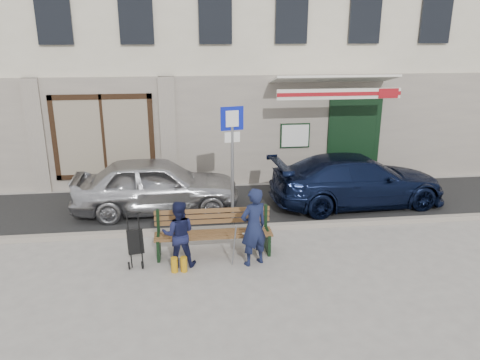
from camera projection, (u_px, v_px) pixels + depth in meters
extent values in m
plane|color=#9E9991|center=(236.00, 262.00, 9.37)|extent=(80.00, 80.00, 0.00)
cube|color=#282828|center=(223.00, 206.00, 12.30)|extent=(60.00, 3.20, 0.01)
cube|color=#9E9384|center=(229.00, 229.00, 10.77)|extent=(60.00, 0.18, 0.12)
cube|color=beige|center=(208.00, 12.00, 15.86)|extent=(20.00, 7.00, 10.00)
cube|color=#9E9384|center=(217.00, 132.00, 13.56)|extent=(20.00, 0.12, 3.20)
cube|color=maroon|center=(104.00, 136.00, 13.27)|extent=(2.50, 0.12, 2.00)
cube|color=black|center=(353.00, 139.00, 14.05)|extent=(1.60, 0.10, 2.60)
cube|color=black|center=(348.00, 139.00, 14.52)|extent=(1.25, 0.90, 2.40)
cube|color=white|center=(295.00, 136.00, 13.77)|extent=(0.80, 0.03, 0.65)
cube|color=white|center=(330.00, 80.00, 13.16)|extent=(3.40, 1.72, 0.42)
cube|color=white|center=(339.00, 94.00, 12.44)|extent=(3.40, 0.05, 0.28)
cube|color=maroon|center=(340.00, 94.00, 12.41)|extent=(3.40, 0.02, 0.10)
imported|color=#B4B5B9|center=(156.00, 185.00, 11.77)|extent=(4.16, 1.73, 1.41)
imported|color=black|center=(357.00, 180.00, 12.26)|extent=(4.71, 2.19, 1.33)
cylinder|color=gray|center=(232.00, 171.00, 10.65)|extent=(0.07, 0.07, 2.73)
cube|color=#0B18A3|center=(232.00, 118.00, 10.28)|extent=(0.52, 0.14, 0.52)
cube|color=white|center=(232.00, 119.00, 10.25)|extent=(0.29, 0.08, 0.36)
cube|color=white|center=(232.00, 137.00, 10.41)|extent=(0.35, 0.11, 0.23)
cube|color=brown|center=(214.00, 234.00, 9.55)|extent=(2.40, 0.50, 0.04)
cube|color=brown|center=(212.00, 216.00, 9.72)|extent=(2.40, 0.10, 0.36)
cube|color=black|center=(159.00, 247.00, 9.49)|extent=(0.06, 0.50, 0.45)
cube|color=black|center=(267.00, 241.00, 9.75)|extent=(0.06, 0.50, 0.45)
cube|color=white|center=(251.00, 233.00, 9.53)|extent=(0.34, 0.25, 0.11)
cylinder|color=gray|center=(234.00, 246.00, 8.94)|extent=(0.07, 0.34, 0.96)
cylinder|color=#B78212|center=(174.00, 265.00, 8.94)|extent=(0.13, 0.13, 0.30)
cylinder|color=#B78212|center=(184.00, 264.00, 8.96)|extent=(0.13, 0.13, 0.30)
imported|color=#151C3C|center=(254.00, 227.00, 9.05)|extent=(0.68, 0.59, 1.58)
imported|color=#151839|center=(179.00, 234.00, 9.05)|extent=(0.67, 0.54, 1.33)
cylinder|color=black|center=(129.00, 266.00, 9.06)|extent=(0.06, 0.15, 0.15)
cylinder|color=black|center=(143.00, 265.00, 9.09)|extent=(0.06, 0.15, 0.15)
cube|color=black|center=(135.00, 241.00, 9.15)|extent=(0.35, 0.33, 0.50)
cylinder|color=black|center=(134.00, 213.00, 9.11)|extent=(0.28, 0.09, 0.02)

